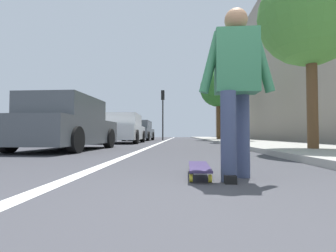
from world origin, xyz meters
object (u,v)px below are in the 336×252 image
(skateboard, at_px, (199,167))
(parked_car_mid, at_px, (123,129))
(parked_car_near, at_px, (66,125))
(street_tree_near, at_px, (311,15))
(skater_person, at_px, (236,81))
(street_tree_far, at_px, (218,89))
(traffic_light, at_px, (163,106))
(parked_car_far, at_px, (139,131))
(street_tree_mid, at_px, (235,81))

(skateboard, distance_m, parked_car_mid, 11.11)
(parked_car_near, distance_m, street_tree_near, 6.78)
(skater_person, relative_size, parked_car_mid, 0.37)
(skater_person, height_order, street_tree_far, street_tree_far)
(traffic_light, bearing_deg, skater_person, -174.06)
(parked_car_near, distance_m, parked_car_mid, 6.21)
(skateboard, height_order, skater_person, skater_person)
(parked_car_near, relative_size, street_tree_far, 0.74)
(street_tree_far, bearing_deg, parked_car_far, 98.64)
(parked_car_near, xyz_separation_m, street_tree_far, (13.34, -6.22, 3.38))
(street_tree_mid, height_order, street_tree_far, street_tree_far)
(skateboard, height_order, parked_car_mid, parked_car_mid)
(parked_car_near, relative_size, parked_car_far, 0.89)
(skater_person, distance_m, parked_car_near, 5.90)
(parked_car_mid, bearing_deg, street_tree_near, -140.29)
(parked_car_far, relative_size, street_tree_far, 0.83)
(parked_car_mid, bearing_deg, parked_car_near, 178.03)
(parked_car_mid, xyz_separation_m, parked_car_far, (6.20, 0.15, -0.00))
(parked_car_far, relative_size, street_tree_near, 1.04)
(parked_car_near, relative_size, street_tree_near, 0.93)
(skateboard, distance_m, skater_person, 0.92)
(skateboard, height_order, street_tree_far, street_tree_far)
(skater_person, relative_size, parked_car_near, 0.40)
(parked_car_near, height_order, traffic_light, traffic_light)
(skater_person, relative_size, traffic_light, 0.39)
(street_tree_far, bearing_deg, street_tree_mid, 180.00)
(skater_person, height_order, street_tree_near, street_tree_near)
(traffic_light, distance_m, street_tree_mid, 8.62)
(parked_car_mid, bearing_deg, skater_person, -161.96)
(skateboard, height_order, traffic_light, traffic_light)
(street_tree_near, xyz_separation_m, street_tree_far, (14.36, -0.00, 0.87))
(skateboard, relative_size, street_tree_mid, 0.18)
(skateboard, xyz_separation_m, traffic_light, (19.01, 1.65, 2.82))
(street_tree_far, bearing_deg, skateboard, 170.91)
(parked_car_far, distance_m, street_tree_mid, 8.47)
(traffic_light, bearing_deg, parked_car_near, 173.24)
(parked_car_near, bearing_deg, street_tree_mid, -40.65)
(skater_person, xyz_separation_m, street_tree_near, (3.54, -2.50, 2.27))
(skater_person, bearing_deg, parked_car_near, 39.16)
(skater_person, xyz_separation_m, street_tree_far, (17.91, -2.50, 3.14))
(street_tree_mid, bearing_deg, traffic_light, 31.45)
(parked_car_far, height_order, traffic_light, traffic_light)
(skateboard, relative_size, street_tree_near, 0.19)
(street_tree_mid, bearing_deg, street_tree_far, 0.00)
(skateboard, height_order, street_tree_near, street_tree_near)
(skater_person, height_order, street_tree_mid, street_tree_mid)
(parked_car_near, relative_size, street_tree_mid, 0.89)
(parked_car_near, height_order, street_tree_mid, street_tree_mid)
(parked_car_far, relative_size, traffic_light, 1.09)
(street_tree_mid, xyz_separation_m, street_tree_far, (6.09, 0.00, 0.66))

